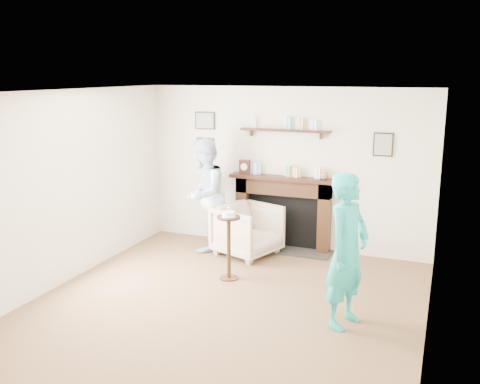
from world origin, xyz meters
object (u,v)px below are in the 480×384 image
at_px(armchair, 247,255).
at_px(woman, 344,324).
at_px(pedestal_table, 229,235).
at_px(man, 205,249).

height_order(armchair, woman, woman).
bearing_deg(woman, armchair, 64.84).
bearing_deg(pedestal_table, woman, -24.34).
bearing_deg(woman, pedestal_table, 84.76).
xyz_separation_m(man, pedestal_table, (0.82, -0.99, 0.61)).
height_order(armchair, man, man).
bearing_deg(armchair, man, 109.85).
distance_m(man, pedestal_table, 1.42).
distance_m(armchair, woman, 2.51).
xyz_separation_m(man, woman, (2.51, -1.75, 0.00)).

